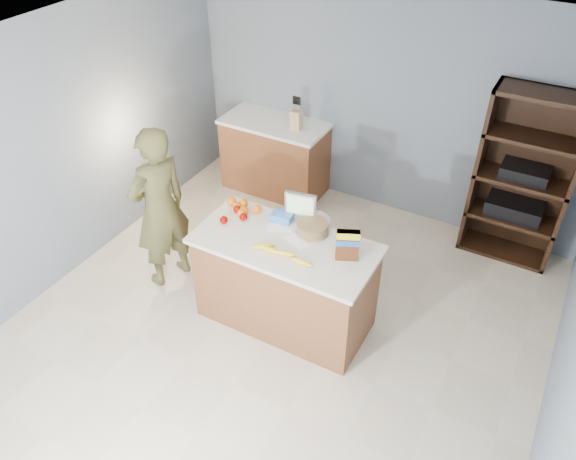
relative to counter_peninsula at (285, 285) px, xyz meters
The scene contains 15 objects.
floor 0.51m from the counter_peninsula, 90.00° to the right, with size 4.50×5.00×0.02m, color beige.
walls 1.27m from the counter_peninsula, 90.00° to the right, with size 4.52×5.02×2.51m.
counter_peninsula is the anchor object (origin of this frame).
back_cabinet 2.25m from the counter_peninsula, 122.28° to the left, with size 1.24×0.62×0.90m.
shelving_unit 2.61m from the counter_peninsula, 52.89° to the left, with size 0.90×0.40×1.80m.
person 1.38m from the counter_peninsula, behind, with size 0.60×0.40×1.66m, color #4E4C28.
knife_block 2.15m from the counter_peninsula, 115.67° to the left, with size 0.12×0.10×0.31m.
envelopes 0.50m from the counter_peninsula, 105.54° to the left, with size 0.47×0.29×0.00m.
bananas 0.53m from the counter_peninsula, 77.30° to the right, with size 0.56×0.16×0.05m.
apples 0.76m from the counter_peninsula, behind, with size 0.20×0.27×0.07m.
oranges 0.80m from the counter_peninsula, 158.96° to the left, with size 0.35×0.22×0.08m.
blue_carton 0.61m from the counter_peninsula, 123.94° to the left, with size 0.18×0.12×0.08m, color blue.
salad_bowl 0.61m from the counter_peninsula, 61.52° to the left, with size 0.30×0.30×0.13m.
tv 0.73m from the counter_peninsula, 96.07° to the left, with size 0.28×0.12×0.28m.
cereal_box 0.84m from the counter_peninsula, ahead, with size 0.20×0.14×0.28m.
Camera 1 is at (1.80, -2.90, 3.82)m, focal length 35.00 mm.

